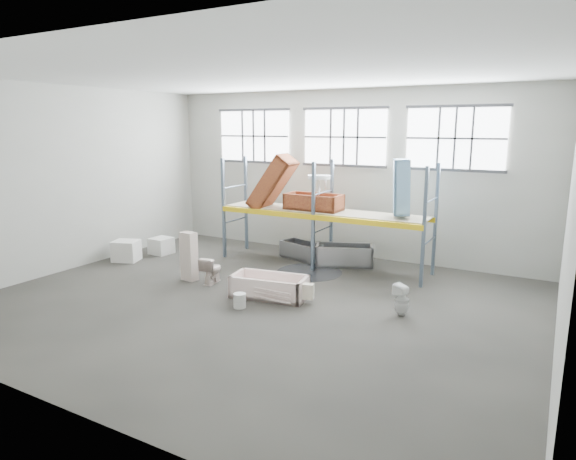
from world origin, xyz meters
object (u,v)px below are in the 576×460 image
Objects in this scene: bathtub_beige at (269,286)px; toilet_beige at (212,270)px; toilet_white at (402,300)px; rust_tub_flat at (314,202)px; steel_tub_right at (344,255)px; bucket at (240,301)px; steel_tub_left at (302,250)px; blue_tub_upright at (402,187)px; carton_near at (126,251)px; cistern_tall at (189,256)px.

toilet_beige is (-1.84, 0.20, 0.09)m from bathtub_beige.
toilet_white is 0.43× the size of rust_tub_flat.
bucket is (-0.67, -4.30, -0.13)m from steel_tub_right.
toilet_beige is 0.43× the size of steel_tub_right.
toilet_white is 3.49m from bucket.
blue_tub_upright is at bearing -7.93° from steel_tub_left.
carton_near is (-4.44, -2.78, 0.05)m from steel_tub_left.
toilet_beige is at bearing -144.69° from blue_tub_upright.
steel_tub_left is 4.21× the size of bucket.
toilet_beige reaches higher than bucket.
steel_tub_left is at bearing 71.61° from cistern_tall.
bathtub_beige is 1.29× the size of steel_tub_left.
bathtub_beige is at bearing -63.74° from toilet_white.
steel_tub_left reaches higher than bucket.
rust_tub_flat is 4.30m from bucket.
blue_tub_upright is at bearing 38.74° from cistern_tall.
toilet_beige is at bearing 13.75° from cistern_tall.
rust_tub_flat is 4.98× the size of bucket.
toilet_white is at bearing -49.48° from steel_tub_right.
bucket is at bearing -49.03° from toilet_white.
blue_tub_upright reaches higher than rust_tub_flat.
bathtub_beige is 0.95m from bucket.
rust_tub_flat is 2.27× the size of carton_near.
blue_tub_upright is (1.68, -0.37, 2.10)m from steel_tub_right.
blue_tub_upright reaches higher than steel_tub_right.
carton_near is at bearing -16.17° from toilet_beige.
cistern_tall is 2.55m from bucket.
steel_tub_left is at bearing -114.15° from toilet_beige.
carton_near is at bearing 163.91° from bathtub_beige.
toilet_beige reaches higher than toilet_white.
steel_tub_right is 6.44m from carton_near.
toilet_white is 2.12× the size of bucket.
toilet_white is (3.03, 0.38, 0.08)m from bathtub_beige.
cistern_tall reaches higher than steel_tub_right.
toilet_white is 8.41m from carton_near.
bathtub_beige is at bearing 4.06° from cistern_tall.
carton_near reaches higher than bathtub_beige.
toilet_beige is 0.43× the size of rust_tub_flat.
bucket is at bearing 137.09° from toilet_beige.
bathtub_beige is 2.52m from cistern_tall.
steel_tub_left is at bearing 32.03° from carton_near.
carton_near reaches higher than steel_tub_left.
cistern_tall is 0.93× the size of steel_tub_left.
cistern_tall reaches higher than steel_tub_left.
toilet_beige is 0.49× the size of blue_tub_upright.
toilet_beige is at bearing -117.16° from rust_tub_flat.
toilet_beige is 0.72m from cistern_tall.
steel_tub_left is (-3.96, 3.07, -0.09)m from toilet_white.
cistern_tall is (-0.65, -0.08, 0.29)m from toilet_beige.
toilet_white is 3.46m from blue_tub_upright.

